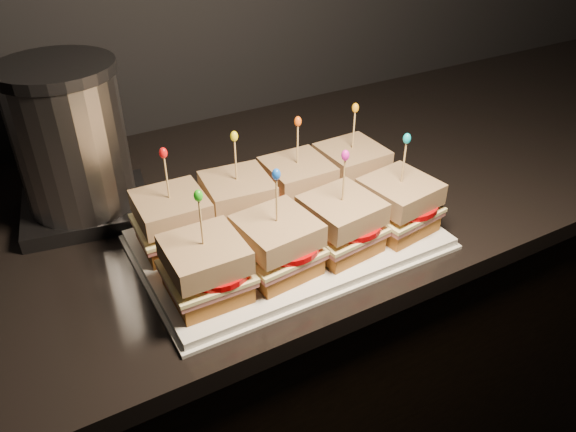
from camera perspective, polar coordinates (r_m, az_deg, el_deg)
cabinet at (r=1.47m, az=7.00°, el=-10.88°), size 2.35×0.69×0.89m
granite_slab at (r=1.19m, az=8.50°, el=5.11°), size 2.39×0.73×0.03m
platter at (r=0.91m, az=0.00°, el=-2.40°), size 0.46×0.29×0.02m
platter_rim at (r=0.92m, az=0.00°, el=-2.70°), size 0.48×0.30×0.01m
sandwich_0_bread_bot at (r=0.90m, az=-11.43°, el=-2.05°), size 0.10×0.10×0.03m
sandwich_0_ham at (r=0.89m, az=-11.56°, el=-1.11°), size 0.11×0.11×0.01m
sandwich_0_cheese at (r=0.88m, az=-11.61°, el=-0.74°), size 0.12×0.11×0.01m
sandwich_0_tomato at (r=0.88m, az=-10.80°, el=-0.31°), size 0.10×0.10×0.01m
sandwich_0_bread_top at (r=0.87m, az=-11.82°, el=0.87°), size 0.11×0.11×0.03m
sandwich_0_pick at (r=0.84m, az=-12.19°, el=3.57°), size 0.00×0.00×0.09m
sandwich_0_frill at (r=0.82m, az=-12.56°, el=6.28°), size 0.01×0.01×0.02m
sandwich_1_bread_bot at (r=0.93m, az=-5.01°, el=-0.12°), size 0.11×0.11×0.03m
sandwich_1_ham at (r=0.92m, az=-5.06°, el=0.81°), size 0.12×0.12×0.01m
sandwich_1_cheese at (r=0.92m, az=-5.09°, el=1.18°), size 0.12×0.12×0.01m
sandwich_1_tomato at (r=0.91m, az=-4.27°, el=1.60°), size 0.10×0.10×0.01m
sandwich_1_bread_top at (r=0.90m, az=-5.18°, el=2.76°), size 0.11×0.11×0.03m
sandwich_1_pick at (r=0.88m, az=-5.33°, el=5.42°), size 0.00×0.00×0.09m
sandwich_1_frill at (r=0.86m, az=-5.49°, el=8.07°), size 0.01×0.01×0.02m
sandwich_2_bread_bot at (r=0.97m, az=0.92°, el=1.67°), size 0.10×0.10×0.03m
sandwich_2_ham at (r=0.96m, az=0.93°, el=2.57°), size 0.11×0.11×0.01m
sandwich_2_cheese at (r=0.96m, az=0.94°, el=2.93°), size 0.11×0.11×0.01m
sandwich_2_tomato at (r=0.96m, az=1.75°, el=3.34°), size 0.10×0.10×0.01m
sandwich_2_bread_top at (r=0.94m, az=0.95°, el=4.47°), size 0.10×0.10×0.03m
sandwich_2_pick at (r=0.92m, az=0.98°, el=7.04°), size 0.00×0.00×0.09m
sandwich_2_frill at (r=0.90m, az=1.01°, el=9.60°), size 0.01×0.01×0.02m
sandwich_3_bread_bot at (r=1.02m, az=6.32°, el=3.27°), size 0.10×0.10×0.03m
sandwich_3_ham at (r=1.02m, az=6.38°, el=4.15°), size 0.11×0.11×0.01m
sandwich_3_cheese at (r=1.01m, az=6.40°, el=4.49°), size 0.12×0.11×0.01m
sandwich_3_tomato at (r=1.01m, az=7.18°, el=4.87°), size 0.10×0.10×0.01m
sandwich_3_bread_top at (r=1.00m, az=6.51°, el=5.97°), size 0.11×0.11×0.03m
sandwich_3_pick at (r=0.98m, az=6.68°, el=8.43°), size 0.00×0.00×0.09m
sandwich_3_frill at (r=0.96m, az=6.86°, el=10.86°), size 0.01×0.01×0.02m
sandwich_4_bread_bot at (r=0.80m, az=-8.17°, el=-6.97°), size 0.10×0.10×0.03m
sandwich_4_ham at (r=0.79m, az=-8.27°, el=-5.98°), size 0.11×0.11×0.01m
sandwich_4_cheese at (r=0.78m, az=-8.31°, el=-5.58°), size 0.11×0.11×0.01m
sandwich_4_tomato at (r=0.78m, az=-7.37°, el=-5.14°), size 0.10×0.10×0.01m
sandwich_4_bread_top at (r=0.76m, az=-8.49°, el=-3.87°), size 0.10×0.10×0.03m
sandwich_4_pick at (r=0.74m, az=-8.80°, el=-0.94°), size 0.00×0.00×0.09m
sandwich_4_frill at (r=0.71m, az=-9.10°, el=2.05°), size 0.01×0.01×0.02m
sandwich_5_bread_bot at (r=0.83m, az=-1.08°, el=-4.59°), size 0.11×0.11×0.03m
sandwich_5_ham at (r=0.82m, az=-1.10°, el=-3.61°), size 0.12×0.12×0.01m
sandwich_5_cheese at (r=0.82m, az=-1.10°, el=-3.22°), size 0.12×0.12×0.01m
sandwich_5_tomato at (r=0.81m, az=-0.16°, el=-2.77°), size 0.10×0.10×0.01m
sandwich_5_bread_top at (r=0.80m, az=-1.12°, el=-1.53°), size 0.11×0.11×0.03m
sandwich_5_pick at (r=0.77m, az=-1.16°, el=1.35°), size 0.00×0.00×0.09m
sandwich_5_frill at (r=0.75m, az=-1.20°, el=4.25°), size 0.01×0.01×0.02m
sandwich_6_bread_bot at (r=0.88m, az=5.30°, el=-2.38°), size 0.11×0.11×0.03m
sandwich_6_ham at (r=0.87m, az=5.37°, el=-1.42°), size 0.12×0.12×0.01m
sandwich_6_cheese at (r=0.86m, az=5.39°, el=-1.04°), size 0.12×0.12×0.01m
sandwich_6_tomato at (r=0.86m, az=6.30°, el=-0.60°), size 0.10×0.10×0.01m
sandwich_6_bread_top at (r=0.85m, az=5.49°, el=0.60°), size 0.11×0.11×0.03m
sandwich_6_pick at (r=0.82m, az=5.67°, el=3.37°), size 0.00×0.00×0.09m
sandwich_6_frill at (r=0.80m, az=5.85°, el=6.14°), size 0.01×0.01×0.02m
sandwich_7_bread_bot at (r=0.94m, az=10.96°, el=-0.38°), size 0.11×0.11×0.03m
sandwich_7_ham at (r=0.93m, az=11.07°, el=0.54°), size 0.12×0.12×0.01m
sandwich_7_cheese at (r=0.92m, az=11.12°, el=0.90°), size 0.13×0.12×0.01m
sandwich_7_tomato at (r=0.92m, az=11.98°, el=1.31°), size 0.10×0.10×0.01m
sandwich_7_bread_top at (r=0.91m, az=11.32°, el=2.47°), size 0.12×0.12×0.03m
sandwich_7_pick at (r=0.88m, az=11.66°, el=5.09°), size 0.00×0.00×0.09m
sandwich_7_frill at (r=0.86m, az=11.99°, el=7.71°), size 0.01×0.01×0.02m
appliance_base at (r=1.05m, az=-19.75°, el=0.78°), size 0.24×0.21×0.03m
appliance_body at (r=0.99m, az=-21.15°, el=6.99°), size 0.18×0.18×0.23m
appliance_lid at (r=0.94m, az=-22.69°, el=13.63°), size 0.18×0.18×0.02m
appliance at (r=0.99m, az=-21.10°, el=6.76°), size 0.21×0.18×0.27m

